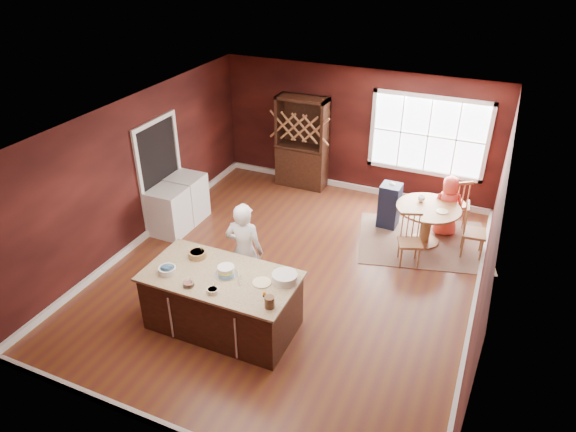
% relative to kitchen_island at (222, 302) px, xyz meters
% --- Properties ---
extents(room_shell, '(7.00, 7.00, 7.00)m').
position_rel_kitchen_island_xyz_m(room_shell, '(0.39, 1.61, 0.91)').
color(room_shell, brown).
rests_on(room_shell, ground).
extents(window, '(2.36, 0.10, 1.66)m').
position_rel_kitchen_island_xyz_m(window, '(1.89, 5.08, 1.06)').
color(window, white).
rests_on(window, room_shell).
extents(doorway, '(0.08, 1.26, 2.13)m').
position_rel_kitchen_island_xyz_m(doorway, '(-2.58, 2.21, 0.59)').
color(doorway, white).
rests_on(doorway, room_shell).
extents(kitchen_island, '(2.18, 1.14, 0.92)m').
position_rel_kitchen_island_xyz_m(kitchen_island, '(0.00, 0.00, 0.00)').
color(kitchen_island, black).
rests_on(kitchen_island, ground).
extents(dining_table, '(1.16, 1.16, 0.75)m').
position_rel_kitchen_island_xyz_m(dining_table, '(2.29, 3.50, 0.10)').
color(dining_table, brown).
rests_on(dining_table, ground).
extents(baker, '(0.65, 0.47, 1.66)m').
position_rel_kitchen_island_xyz_m(baker, '(-0.04, 0.79, 0.39)').
color(baker, silver).
rests_on(baker, ground).
extents(layer_cake, '(0.33, 0.33, 0.13)m').
position_rel_kitchen_island_xyz_m(layer_cake, '(0.07, 0.05, 0.55)').
color(layer_cake, white).
rests_on(layer_cake, kitchen_island).
extents(bowl_blue, '(0.25, 0.25, 0.09)m').
position_rel_kitchen_island_xyz_m(bowl_blue, '(-0.70, -0.25, 0.53)').
color(bowl_blue, white).
rests_on(bowl_blue, kitchen_island).
extents(bowl_yellow, '(0.26, 0.26, 0.10)m').
position_rel_kitchen_island_xyz_m(bowl_yellow, '(-0.53, 0.26, 0.53)').
color(bowl_yellow, '#986233').
rests_on(bowl_yellow, kitchen_island).
extents(bowl_pink, '(0.16, 0.16, 0.06)m').
position_rel_kitchen_island_xyz_m(bowl_pink, '(-0.27, -0.38, 0.51)').
color(bowl_pink, silver).
rests_on(bowl_pink, kitchen_island).
extents(bowl_olive, '(0.16, 0.16, 0.06)m').
position_rel_kitchen_island_xyz_m(bowl_olive, '(0.10, -0.37, 0.51)').
color(bowl_olive, beige).
rests_on(bowl_olive, kitchen_island).
extents(drinking_glass, '(0.07, 0.07, 0.14)m').
position_rel_kitchen_island_xyz_m(drinking_glass, '(0.36, -0.08, 0.55)').
color(drinking_glass, '#B0C3CD').
rests_on(drinking_glass, kitchen_island).
extents(dinner_plate, '(0.26, 0.26, 0.02)m').
position_rel_kitchen_island_xyz_m(dinner_plate, '(0.61, 0.07, 0.49)').
color(dinner_plate, beige).
rests_on(dinner_plate, kitchen_island).
extents(white_tub, '(0.36, 0.36, 0.12)m').
position_rel_kitchen_island_xyz_m(white_tub, '(0.89, 0.24, 0.54)').
color(white_tub, silver).
rests_on(white_tub, kitchen_island).
extents(stoneware_crock, '(0.13, 0.13, 0.16)m').
position_rel_kitchen_island_xyz_m(stoneware_crock, '(0.93, -0.34, 0.56)').
color(stoneware_crock, brown).
rests_on(stoneware_crock, kitchen_island).
extents(toy_figurine, '(0.05, 0.05, 0.08)m').
position_rel_kitchen_island_xyz_m(toy_figurine, '(0.78, -0.17, 0.52)').
color(toy_figurine, '#EFA20F').
rests_on(toy_figurine, kitchen_island).
extents(rug, '(2.73, 2.34, 0.01)m').
position_rel_kitchen_island_xyz_m(rug, '(2.29, 3.50, -0.43)').
color(rug, brown).
rests_on(rug, ground).
extents(chair_east, '(0.44, 0.46, 1.00)m').
position_rel_kitchen_island_xyz_m(chair_east, '(3.14, 3.42, 0.06)').
color(chair_east, brown).
rests_on(chair_east, ground).
extents(chair_south, '(0.50, 0.49, 0.94)m').
position_rel_kitchen_island_xyz_m(chair_south, '(2.16, 2.69, 0.03)').
color(chair_south, brown).
rests_on(chair_south, ground).
extents(chair_north, '(0.60, 0.60, 1.05)m').
position_rel_kitchen_island_xyz_m(chair_north, '(2.66, 4.34, 0.09)').
color(chair_north, brown).
rests_on(chair_north, ground).
extents(seated_woman, '(0.68, 0.55, 1.20)m').
position_rel_kitchen_island_xyz_m(seated_woman, '(2.57, 3.96, 0.16)').
color(seated_woman, '#EC473C').
rests_on(seated_woman, ground).
extents(high_chair, '(0.39, 0.39, 0.92)m').
position_rel_kitchen_island_xyz_m(high_chair, '(1.52, 3.83, 0.02)').
color(high_chair, black).
rests_on(high_chair, ground).
extents(toddler, '(0.18, 0.14, 0.26)m').
position_rel_kitchen_island_xyz_m(toddler, '(1.54, 3.85, 0.37)').
color(toddler, '#8CA5BF').
rests_on(toddler, high_chair).
extents(table_plate, '(0.21, 0.21, 0.02)m').
position_rel_kitchen_island_xyz_m(table_plate, '(2.54, 3.41, 0.32)').
color(table_plate, beige).
rests_on(table_plate, dining_table).
extents(table_cup, '(0.13, 0.13, 0.10)m').
position_rel_kitchen_island_xyz_m(table_cup, '(2.12, 3.66, 0.36)').
color(table_cup, white).
rests_on(table_cup, dining_table).
extents(hutch, '(1.11, 0.46, 2.04)m').
position_rel_kitchen_island_xyz_m(hutch, '(-0.73, 4.83, 0.58)').
color(hutch, black).
rests_on(hutch, ground).
extents(washer, '(0.63, 0.61, 0.91)m').
position_rel_kitchen_island_xyz_m(washer, '(-2.25, 1.89, 0.02)').
color(washer, white).
rests_on(washer, ground).
extents(dryer, '(0.64, 0.62, 0.92)m').
position_rel_kitchen_island_xyz_m(dryer, '(-2.25, 2.53, 0.02)').
color(dryer, white).
rests_on(dryer, ground).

